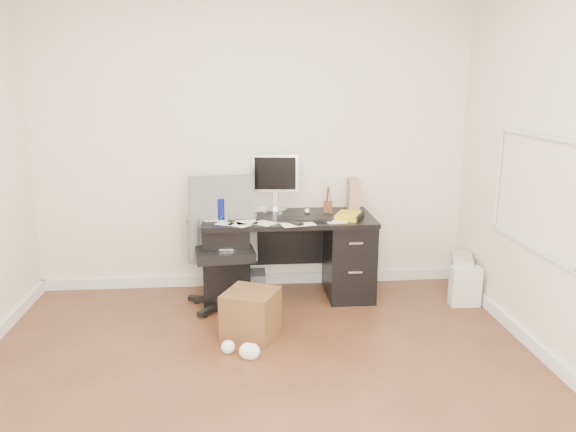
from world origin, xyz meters
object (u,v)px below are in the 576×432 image
object	(u,v)px
pc_tower	(461,276)
wicker_basket	(251,314)
lcd_monitor	(275,182)
desk	(289,254)
keyboard	(305,219)
office_chair	(224,245)

from	to	relation	value
pc_tower	wicker_basket	size ratio (longest dim) A/B	1.05
lcd_monitor	desk	bearing A→B (deg)	-59.25
wicker_basket	lcd_monitor	bearing A→B (deg)	76.21
wicker_basket	keyboard	bearing A→B (deg)	54.06
keyboard	office_chair	distance (m)	0.73
desk	lcd_monitor	distance (m)	0.67
office_chair	wicker_basket	distance (m)	0.76
office_chair	pc_tower	xyz separation A→B (m)	(2.13, 0.05, -0.36)
desk	wicker_basket	size ratio (longest dim) A/B	4.05
desk	office_chair	world-z (taller)	office_chair
keyboard	office_chair	bearing A→B (deg)	-176.85
desk	office_chair	bearing A→B (deg)	-161.30
wicker_basket	pc_tower	bearing A→B (deg)	19.36
keyboard	wicker_basket	xyz separation A→B (m)	(-0.48, -0.67, -0.58)
keyboard	office_chair	world-z (taller)	office_chair
desk	wicker_basket	distance (m)	0.92
keyboard	wicker_basket	size ratio (longest dim) A/B	1.23
desk	lcd_monitor	world-z (taller)	lcd_monitor
pc_tower	wicker_basket	bearing A→B (deg)	-142.46
desk	pc_tower	bearing A→B (deg)	-5.25
pc_tower	wicker_basket	distance (m)	2.04
lcd_monitor	wicker_basket	size ratio (longest dim) A/B	1.45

